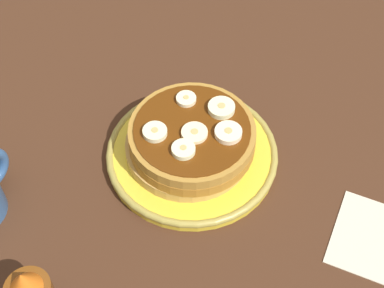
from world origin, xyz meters
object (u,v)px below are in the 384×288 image
(banana_slice_1, at_px, (183,150))
(banana_slice_3, at_px, (186,99))
(banana_slice_4, at_px, (228,133))
(pancake_stack, at_px, (191,140))
(banana_slice_5, at_px, (155,132))
(banana_slice_2, at_px, (221,108))
(napkin, at_px, (379,241))
(banana_slice_0, at_px, (194,133))
(plate, at_px, (192,154))

(banana_slice_1, relative_size, banana_slice_3, 1.11)
(banana_slice_4, bearing_deg, banana_slice_1, 145.21)
(pancake_stack, height_order, banana_slice_1, banana_slice_1)
(banana_slice_5, bearing_deg, banana_slice_1, -97.36)
(banana_slice_1, relative_size, banana_slice_4, 0.85)
(pancake_stack, xyz_separation_m, banana_slice_1, (-0.04, -0.01, 0.03))
(banana_slice_5, bearing_deg, banana_slice_2, -34.76)
(banana_slice_1, relative_size, napkin, 0.27)
(banana_slice_4, xyz_separation_m, banana_slice_5, (-0.05, 0.08, -0.00))
(banana_slice_1, height_order, banana_slice_4, same)
(napkin, bearing_deg, banana_slice_4, 87.69)
(banana_slice_1, distance_m, banana_slice_2, 0.08)
(banana_slice_1, bearing_deg, banana_slice_3, 28.21)
(banana_slice_0, xyz_separation_m, banana_slice_3, (0.04, 0.04, 0.00))
(banana_slice_3, distance_m, banana_slice_5, 0.07)
(banana_slice_0, bearing_deg, banana_slice_3, 40.84)
(plate, xyz_separation_m, napkin, (0.01, -0.26, -0.01))
(plate, distance_m, banana_slice_5, 0.07)
(pancake_stack, height_order, banana_slice_3, banana_slice_3)
(plate, bearing_deg, banana_slice_5, 130.73)
(banana_slice_2, distance_m, banana_slice_3, 0.05)
(plate, bearing_deg, napkin, -88.81)
(pancake_stack, relative_size, banana_slice_4, 4.94)
(banana_slice_1, bearing_deg, banana_slice_0, 3.27)
(banana_slice_5, bearing_deg, banana_slice_3, -4.42)
(banana_slice_2, xyz_separation_m, banana_slice_3, (-0.01, 0.05, -0.00))
(banana_slice_2, relative_size, banana_slice_5, 1.13)
(banana_slice_3, bearing_deg, pancake_stack, -142.82)
(banana_slice_2, relative_size, napkin, 0.32)
(banana_slice_0, distance_m, banana_slice_3, 0.06)
(plate, height_order, banana_slice_0, banana_slice_0)
(banana_slice_2, bearing_deg, banana_slice_0, 169.21)
(plate, height_order, pancake_stack, pancake_stack)
(plate, distance_m, banana_slice_3, 0.07)
(banana_slice_5, bearing_deg, banana_slice_4, -60.74)
(banana_slice_5, bearing_deg, pancake_stack, -47.56)
(pancake_stack, relative_size, banana_slice_1, 5.79)
(pancake_stack, xyz_separation_m, banana_slice_5, (-0.03, 0.03, 0.03))
(banana_slice_3, relative_size, napkin, 0.24)
(plate, height_order, banana_slice_2, banana_slice_2)
(banana_slice_3, bearing_deg, banana_slice_2, -79.89)
(pancake_stack, height_order, napkin, pancake_stack)
(banana_slice_2, bearing_deg, banana_slice_1, 174.27)
(napkin, bearing_deg, banana_slice_0, 92.72)
(banana_slice_1, bearing_deg, napkin, -80.49)
(banana_slice_5, relative_size, napkin, 0.28)
(plate, distance_m, pancake_stack, 0.03)
(banana_slice_1, distance_m, napkin, 0.26)
(banana_slice_5, distance_m, napkin, 0.31)
(plate, relative_size, banana_slice_2, 6.53)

